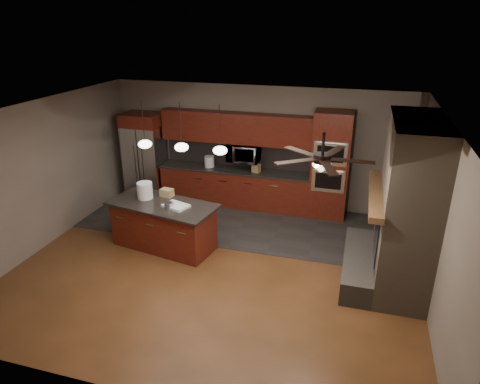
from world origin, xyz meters
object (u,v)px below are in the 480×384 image
(oven_tower, at_px, (330,166))
(counter_bucket, at_px, (209,161))
(paint_tray, at_px, (176,206))
(refrigerator, at_px, (145,156))
(white_bucket, at_px, (145,190))
(paint_can, at_px, (169,205))
(counter_box, at_px, (256,168))
(microwave, at_px, (244,153))
(cardboard_box, at_px, (167,193))
(kitchen_island, at_px, (164,225))

(oven_tower, height_order, counter_bucket, oven_tower)
(oven_tower, height_order, paint_tray, oven_tower)
(refrigerator, distance_m, counter_bucket, 1.63)
(white_bucket, xyz_separation_m, paint_tray, (0.74, -0.23, -0.14))
(oven_tower, distance_m, paint_can, 3.67)
(counter_box, bearing_deg, microwave, -177.26)
(refrigerator, bearing_deg, white_bucket, -62.51)
(oven_tower, bearing_deg, paint_can, -137.57)
(paint_tray, bearing_deg, refrigerator, 146.82)
(cardboard_box, bearing_deg, counter_bucket, 96.12)
(counter_box, bearing_deg, cardboard_box, -104.85)
(oven_tower, height_order, cardboard_box, oven_tower)
(counter_box, bearing_deg, counter_bucket, -162.70)
(paint_can, xyz_separation_m, counter_bucket, (-0.10, 2.48, 0.05))
(oven_tower, xyz_separation_m, kitchen_island, (-2.92, -2.32, -0.73))
(white_bucket, height_order, paint_tray, white_bucket)
(refrigerator, relative_size, counter_bucket, 8.09)
(kitchen_island, distance_m, paint_can, 0.58)
(kitchen_island, height_order, counter_box, counter_box)
(kitchen_island, bearing_deg, oven_tower, 48.96)
(refrigerator, bearing_deg, paint_tray, -51.69)
(oven_tower, relative_size, paint_can, 14.24)
(counter_box, bearing_deg, oven_tower, 21.26)
(cardboard_box, bearing_deg, kitchen_island, -69.06)
(counter_bucket, bearing_deg, microwave, 3.46)
(refrigerator, xyz_separation_m, counter_bucket, (1.63, 0.08, -0.02))
(oven_tower, bearing_deg, counter_bucket, 179.85)
(paint_can, bearing_deg, white_bucket, 154.21)
(microwave, distance_m, cardboard_box, 2.28)
(refrigerator, distance_m, paint_tray, 2.96)
(paint_tray, xyz_separation_m, counter_bucket, (-0.20, 2.40, 0.09))
(refrigerator, distance_m, kitchen_island, 2.77)
(microwave, xyz_separation_m, white_bucket, (-1.37, -2.22, -0.22))
(paint_can, bearing_deg, refrigerator, 125.73)
(counter_box, bearing_deg, paint_can, -93.72)
(microwave, bearing_deg, paint_can, -106.11)
(white_bucket, height_order, counter_box, white_bucket)
(paint_can, height_order, paint_tray, paint_can)
(oven_tower, distance_m, white_bucket, 3.99)
(refrigerator, height_order, paint_can, refrigerator)
(microwave, xyz_separation_m, cardboard_box, (-1.00, -2.02, -0.30))
(kitchen_island, distance_m, counter_box, 2.66)
(counter_bucket, bearing_deg, white_bucket, -104.00)
(microwave, height_order, counter_bucket, microwave)
(oven_tower, relative_size, white_bucket, 7.45)
(oven_tower, bearing_deg, cardboard_box, -146.55)
(refrigerator, bearing_deg, paint_can, -54.27)
(refrigerator, height_order, kitchen_island, refrigerator)
(white_bucket, relative_size, paint_can, 1.91)
(kitchen_island, xyz_separation_m, paint_can, (0.21, -0.16, 0.51))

